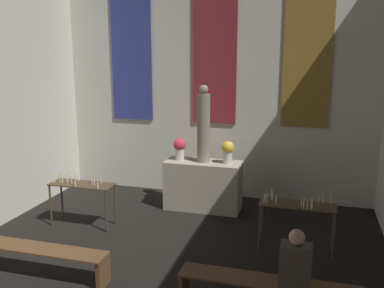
# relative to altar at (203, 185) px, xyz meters

# --- Properties ---
(wall_back) EXTENTS (6.83, 0.16, 4.99)m
(wall_back) POSITION_rel_altar_xyz_m (0.00, 0.96, 2.04)
(wall_back) COLOR silver
(wall_back) RESTS_ON ground_plane
(altar) EXTENTS (1.48, 0.61, 0.97)m
(altar) POSITION_rel_altar_xyz_m (0.00, 0.00, 0.00)
(altar) COLOR #ADA38E
(altar) RESTS_ON ground_plane
(statue) EXTENTS (0.25, 0.25, 1.49)m
(statue) POSITION_rel_altar_xyz_m (0.00, 0.00, 1.19)
(statue) COLOR gray
(statue) RESTS_ON altar
(flower_vase_left) EXTENTS (0.25, 0.25, 0.44)m
(flower_vase_left) POSITION_rel_altar_xyz_m (-0.48, 0.00, 0.74)
(flower_vase_left) COLOR beige
(flower_vase_left) RESTS_ON altar
(flower_vase_right) EXTENTS (0.25, 0.25, 0.44)m
(flower_vase_right) POSITION_rel_altar_xyz_m (0.48, 0.00, 0.74)
(flower_vase_right) COLOR beige
(flower_vase_right) RESTS_ON altar
(candle_rack_left) EXTENTS (1.16, 0.41, 0.97)m
(candle_rack_left) POSITION_rel_altar_xyz_m (-1.87, -1.39, 0.19)
(candle_rack_left) COLOR #473823
(candle_rack_left) RESTS_ON ground_plane
(candle_rack_right) EXTENTS (1.16, 0.41, 0.98)m
(candle_rack_right) POSITION_rel_altar_xyz_m (1.87, -1.39, 0.19)
(candle_rack_right) COLOR #473823
(candle_rack_right) RESTS_ON ground_plane
(pew_back_left) EXTENTS (2.18, 0.36, 0.42)m
(pew_back_left) POSITION_rel_altar_xyz_m (-1.62, -3.15, -0.17)
(pew_back_left) COLOR brown
(pew_back_left) RESTS_ON ground_plane
(person_seated) EXTENTS (0.36, 0.24, 0.69)m
(person_seated) POSITION_rel_altar_xyz_m (1.92, -3.15, 0.23)
(person_seated) COLOR #4C4238
(person_seated) RESTS_ON pew_back_right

